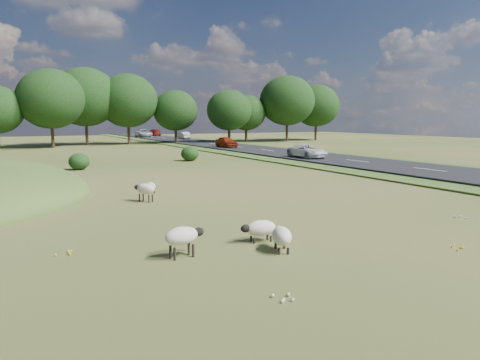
% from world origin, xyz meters
% --- Properties ---
extents(ground, '(160.00, 160.00, 0.00)m').
position_xyz_m(ground, '(0.00, 20.00, 0.00)').
color(ground, '#334D18').
rests_on(ground, ground).
extents(road, '(8.00, 150.00, 0.25)m').
position_xyz_m(road, '(20.00, 30.00, 0.12)').
color(road, black).
rests_on(road, ground).
extents(treeline, '(96.28, 14.66, 11.70)m').
position_xyz_m(treeline, '(-1.06, 55.44, 6.57)').
color(treeline, black).
rests_on(treeline, ground).
extents(shrubs, '(23.74, 8.73, 1.57)m').
position_xyz_m(shrubs, '(-4.71, 26.12, 0.73)').
color(shrubs, black).
rests_on(shrubs, ground).
extents(sheep_0, '(1.27, 0.62, 0.72)m').
position_xyz_m(sheep_0, '(-1.06, -3.43, 0.45)').
color(sheep_0, beige).
rests_on(sheep_0, ground).
extents(sheep_1, '(1.00, 1.26, 0.90)m').
position_xyz_m(sheep_1, '(-2.36, 5.63, 0.63)').
color(sheep_1, beige).
rests_on(sheep_1, ground).
extents(sheep_2, '(1.31, 0.71, 0.92)m').
position_xyz_m(sheep_2, '(-3.92, -3.93, 0.64)').
color(sheep_2, beige).
rests_on(sheep_2, ground).
extents(sheep_3, '(0.52, 1.05, 0.59)m').
position_xyz_m(sheep_3, '(-1.36, 8.09, 0.37)').
color(sheep_3, beige).
rests_on(sheep_3, ground).
extents(sheep_4, '(0.94, 1.37, 0.76)m').
position_xyz_m(sheep_4, '(-1.02, -4.70, 0.48)').
color(sheep_4, beige).
rests_on(sheep_4, ground).
extents(car_0, '(2.00, 4.91, 1.43)m').
position_xyz_m(car_0, '(21.90, 84.85, 0.96)').
color(car_0, maroon).
rests_on(car_0, road).
extents(car_1, '(1.40, 4.03, 1.33)m').
position_xyz_m(car_1, '(21.90, 66.16, 0.91)').
color(car_1, '#AFB2B7').
rests_on(car_1, road).
extents(car_2, '(2.55, 5.54, 1.54)m').
position_xyz_m(car_2, '(18.10, 79.63, 1.02)').
color(car_2, silver).
rests_on(car_2, road).
extents(car_3, '(2.14, 4.64, 1.29)m').
position_xyz_m(car_3, '(18.10, 21.06, 0.89)').
color(car_3, white).
rests_on(car_3, road).
extents(car_4, '(1.70, 4.22, 1.44)m').
position_xyz_m(car_4, '(18.10, 39.50, 0.97)').
color(car_4, maroon).
rests_on(car_4, road).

